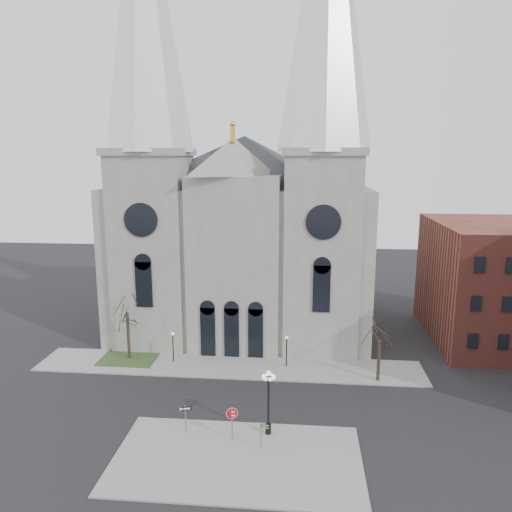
# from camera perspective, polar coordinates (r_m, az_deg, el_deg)

# --- Properties ---
(ground) EXTENTS (160.00, 160.00, 0.00)m
(ground) POSITION_cam_1_polar(r_m,az_deg,el_deg) (43.69, -5.38, -18.36)
(ground) COLOR black
(ground) RESTS_ON ground
(sidewalk_near) EXTENTS (18.00, 10.00, 0.14)m
(sidewalk_near) POSITION_cam_1_polar(r_m,az_deg,el_deg) (39.03, -2.18, -22.19)
(sidewalk_near) COLOR gray
(sidewalk_near) RESTS_ON ground
(sidewalk_far) EXTENTS (40.00, 6.00, 0.14)m
(sidewalk_far) POSITION_cam_1_polar(r_m,az_deg,el_deg) (53.33, -3.14, -12.45)
(sidewalk_far) COLOR gray
(sidewalk_far) RESTS_ON ground
(grass_patch) EXTENTS (6.00, 5.00, 0.18)m
(grass_patch) POSITION_cam_1_polar(r_m,az_deg,el_deg) (56.79, -14.25, -11.24)
(grass_patch) COLOR #2E481F
(grass_patch) RESTS_ON ground
(cathedral) EXTENTS (33.00, 26.66, 54.00)m
(cathedral) POSITION_cam_1_polar(r_m,az_deg,el_deg) (60.56, -1.66, 8.45)
(cathedral) COLOR gray
(cathedral) RESTS_ON ground
(bg_building_brick) EXTENTS (14.00, 18.00, 14.00)m
(bg_building_brick) POSITION_cam_1_polar(r_m,az_deg,el_deg) (65.01, 25.59, -2.72)
(bg_building_brick) COLOR brown
(bg_building_brick) RESTS_ON ground
(tree_left) EXTENTS (3.20, 3.20, 7.50)m
(tree_left) POSITION_cam_1_polar(r_m,az_deg,el_deg) (54.93, -14.54, -5.95)
(tree_left) COLOR black
(tree_left) RESTS_ON ground
(tree_right) EXTENTS (3.20, 3.20, 6.00)m
(tree_right) POSITION_cam_1_polar(r_m,az_deg,el_deg) (49.86, 13.97, -9.08)
(tree_right) COLOR black
(tree_right) RESTS_ON ground
(ped_lamp_left) EXTENTS (0.32, 0.32, 3.26)m
(ped_lamp_left) POSITION_cam_1_polar(r_m,az_deg,el_deg) (54.08, -9.48, -9.66)
(ped_lamp_left) COLOR black
(ped_lamp_left) RESTS_ON sidewalk_far
(ped_lamp_right) EXTENTS (0.32, 0.32, 3.26)m
(ped_lamp_right) POSITION_cam_1_polar(r_m,az_deg,el_deg) (52.41, 3.52, -10.22)
(ped_lamp_right) COLOR black
(ped_lamp_right) RESTS_ON sidewalk_far
(stop_sign) EXTENTS (0.96, 0.15, 2.68)m
(stop_sign) POSITION_cam_1_polar(r_m,az_deg,el_deg) (40.12, -2.75, -17.89)
(stop_sign) COLOR slate
(stop_sign) RESTS_ON sidewalk_near
(globe_lamp) EXTENTS (1.42, 1.42, 5.30)m
(globe_lamp) POSITION_cam_1_polar(r_m,az_deg,el_deg) (40.13, 1.43, -15.54)
(globe_lamp) COLOR black
(globe_lamp) RESTS_ON sidewalk_near
(one_way_sign) EXTENTS (0.97, 0.31, 2.27)m
(one_way_sign) POSITION_cam_1_polar(r_m,az_deg,el_deg) (41.59, -8.06, -17.44)
(one_way_sign) COLOR slate
(one_way_sign) RESTS_ON sidewalk_near
(street_name_sign) EXTENTS (0.67, 0.17, 2.10)m
(street_name_sign) POSITION_cam_1_polar(r_m,az_deg,el_deg) (39.35, 0.67, -19.60)
(street_name_sign) COLOR slate
(street_name_sign) RESTS_ON sidewalk_near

